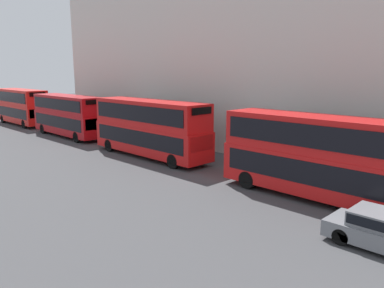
# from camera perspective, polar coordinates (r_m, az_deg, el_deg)

# --- Properties ---
(bus_leading) EXTENTS (2.59, 11.13, 4.27)m
(bus_leading) POSITION_cam_1_polar(r_m,az_deg,el_deg) (19.73, 19.83, -1.64)
(bus_leading) COLOR red
(bus_leading) RESTS_ON ground
(bus_second_in_queue) EXTENTS (2.59, 10.97, 4.32)m
(bus_second_in_queue) POSITION_cam_1_polar(r_m,az_deg,el_deg) (28.47, -6.48, 2.73)
(bus_second_in_queue) COLOR red
(bus_second_in_queue) RESTS_ON ground
(bus_third_in_queue) EXTENTS (2.59, 10.36, 4.09)m
(bus_third_in_queue) POSITION_cam_1_polar(r_m,az_deg,el_deg) (39.32, -18.31, 4.37)
(bus_third_in_queue) COLOR #A80F14
(bus_third_in_queue) RESTS_ON ground
(bus_trailing) EXTENTS (2.59, 10.08, 4.28)m
(bus_trailing) POSITION_cam_1_polar(r_m,az_deg,el_deg) (50.31, -24.57, 5.39)
(bus_trailing) COLOR red
(bus_trailing) RESTS_ON ground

